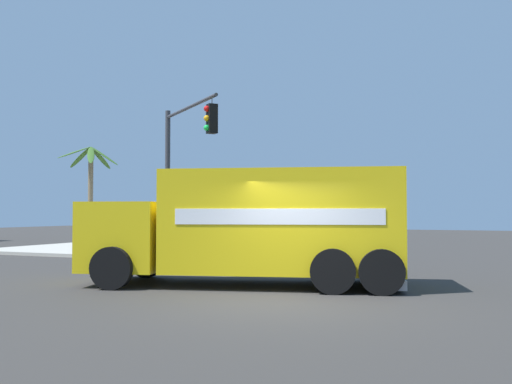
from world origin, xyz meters
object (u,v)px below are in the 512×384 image
object	(u,v)px
traffic_light_primary	(181,155)
palm_tree_far	(90,178)
delivery_truck	(254,226)
pickup_tan	(283,240)

from	to	relation	value
traffic_light_primary	palm_tree_far	size ratio (longest dim) A/B	1.10
traffic_light_primary	delivery_truck	bearing A→B (deg)	-134.81
pickup_tan	traffic_light_primary	bearing A→B (deg)	132.99
pickup_tan	palm_tree_far	distance (m)	12.68
traffic_light_primary	palm_tree_far	bearing A→B (deg)	57.06
pickup_tan	palm_tree_far	size ratio (longest dim) A/B	1.04
delivery_truck	traffic_light_primary	distance (m)	7.57
traffic_light_primary	pickup_tan	xyz separation A→B (m)	(2.74, -2.94, -3.18)
traffic_light_primary	pickup_tan	world-z (taller)	traffic_light_primary
traffic_light_primary	pickup_tan	size ratio (longest dim) A/B	1.05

